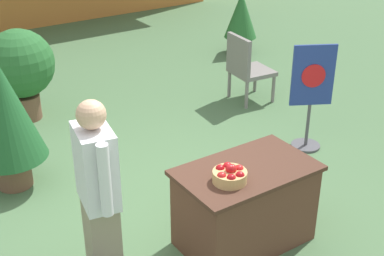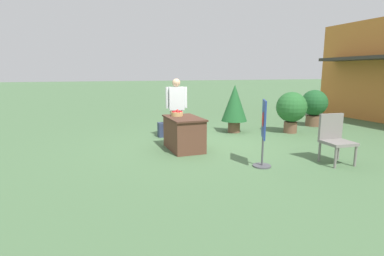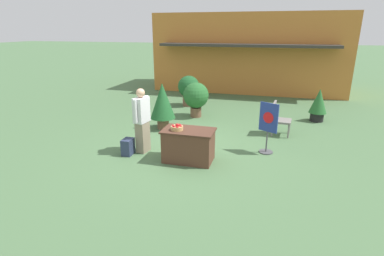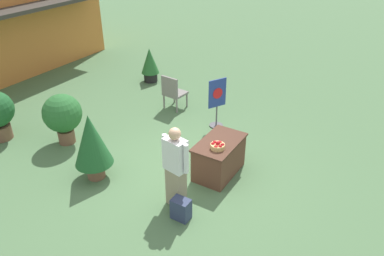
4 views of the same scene
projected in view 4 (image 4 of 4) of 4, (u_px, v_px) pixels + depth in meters
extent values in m
plane|color=#4C7047|center=(184.00, 172.00, 8.17)|extent=(120.00, 120.00, 0.00)
cube|color=brown|center=(219.00, 158.00, 7.97)|extent=(1.17, 0.70, 0.75)
cube|color=#492C20|center=(220.00, 142.00, 7.77)|extent=(1.24, 0.75, 0.04)
cylinder|color=tan|center=(218.00, 146.00, 7.51)|extent=(0.29, 0.29, 0.10)
sphere|color=red|center=(220.00, 143.00, 7.56)|extent=(0.08, 0.08, 0.08)
sphere|color=red|center=(215.00, 143.00, 7.56)|extent=(0.08, 0.08, 0.08)
sphere|color=#A30F14|center=(213.00, 144.00, 7.50)|extent=(0.08, 0.08, 0.08)
sphere|color=red|center=(216.00, 147.00, 7.41)|extent=(0.08, 0.08, 0.08)
sphere|color=#A30F14|center=(220.00, 147.00, 7.41)|extent=(0.08, 0.08, 0.08)
sphere|color=#A30F14|center=(222.00, 145.00, 7.47)|extent=(0.08, 0.08, 0.08)
sphere|color=red|center=(218.00, 143.00, 7.48)|extent=(0.08, 0.08, 0.08)
sphere|color=red|center=(218.00, 143.00, 7.48)|extent=(0.08, 0.08, 0.08)
cube|color=gray|center=(176.00, 187.00, 7.09)|extent=(0.30, 0.38, 0.81)
cube|color=silver|center=(175.00, 155.00, 6.73)|extent=(0.33, 0.46, 0.64)
sphere|color=tan|center=(175.00, 134.00, 6.51)|extent=(0.22, 0.22, 0.22)
cylinder|color=silver|center=(165.00, 148.00, 6.86)|extent=(0.09, 0.09, 0.59)
cylinder|color=silver|center=(186.00, 159.00, 6.57)|extent=(0.09, 0.09, 0.59)
cube|color=#2D3856|center=(181.00, 209.00, 6.83)|extent=(0.24, 0.34, 0.42)
cylinder|color=#4C4C51|center=(216.00, 125.00, 9.96)|extent=(0.36, 0.36, 0.03)
cylinder|color=#4C4C51|center=(216.00, 116.00, 9.81)|extent=(0.04, 0.04, 0.55)
cube|color=navy|center=(217.00, 93.00, 9.49)|extent=(0.47, 0.27, 0.75)
cylinder|color=red|center=(218.00, 93.00, 9.48)|extent=(0.26, 0.14, 0.29)
cylinder|color=gray|center=(174.00, 96.00, 11.12)|extent=(0.05, 0.05, 0.41)
cylinder|color=gray|center=(187.00, 100.00, 10.88)|extent=(0.05, 0.05, 0.41)
cylinder|color=gray|center=(164.00, 101.00, 10.79)|extent=(0.05, 0.05, 0.41)
cylinder|color=gray|center=(177.00, 106.00, 10.55)|extent=(0.05, 0.05, 0.41)
cube|color=gray|center=(175.00, 93.00, 10.72)|extent=(0.60, 0.60, 0.06)
cube|color=gray|center=(170.00, 86.00, 10.40)|extent=(0.11, 0.55, 0.53)
cylinder|color=brown|center=(96.00, 170.00, 7.94)|extent=(0.38, 0.38, 0.36)
cone|color=#1E5628|center=(91.00, 140.00, 7.57)|extent=(0.80, 0.80, 1.12)
cylinder|color=brown|center=(1.00, 132.00, 9.32)|extent=(0.51, 0.51, 0.37)
cylinder|color=black|center=(151.00, 77.00, 12.59)|extent=(0.45, 0.45, 0.30)
cone|color=#28662D|center=(150.00, 61.00, 12.30)|extent=(0.59, 0.59, 0.83)
cylinder|color=brown|center=(67.00, 136.00, 9.17)|extent=(0.40, 0.40, 0.34)
sphere|color=#28662D|center=(62.00, 113.00, 8.86)|extent=(0.92, 0.92, 0.92)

